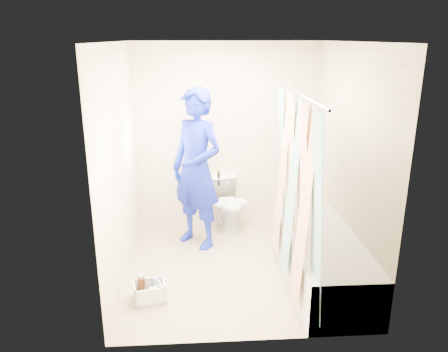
{
  "coord_description": "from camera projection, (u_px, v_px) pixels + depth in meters",
  "views": [
    {
      "loc": [
        -0.42,
        -4.36,
        2.44
      ],
      "look_at": [
        -0.12,
        0.23,
        0.97
      ],
      "focal_mm": 35.0,
      "sensor_mm": 36.0,
      "label": 1
    }
  ],
  "objects": [
    {
      "name": "wall_front",
      "position": [
        252.0,
        208.0,
        3.32
      ],
      "size": [
        2.4,
        0.02,
        2.4
      ],
      "primitive_type": "cube",
      "color": "beige",
      "rests_on": "ground"
    },
    {
      "name": "tank_internals",
      "position": [
        221.0,
        177.0,
        5.83
      ],
      "size": [
        0.16,
        0.07,
        0.22
      ],
      "color": "black",
      "rests_on": "toilet"
    },
    {
      "name": "toilet",
      "position": [
        228.0,
        204.0,
        5.78
      ],
      "size": [
        0.52,
        0.73,
        0.67
      ],
      "primitive_type": "imported",
      "rotation": [
        0.0,
        0.0,
        0.24
      ],
      "color": "white",
      "rests_on": "ground"
    },
    {
      "name": "curtain_rod",
      "position": [
        299.0,
        94.0,
        3.95
      ],
      "size": [
        0.02,
        1.9,
        0.02
      ],
      "primitive_type": "cylinder",
      "rotation": [
        1.57,
        0.0,
        0.0
      ],
      "color": "silver",
      "rests_on": "wall_back"
    },
    {
      "name": "cleaning_caddy",
      "position": [
        151.0,
        292.0,
        4.22
      ],
      "size": [
        0.35,
        0.3,
        0.23
      ],
      "rotation": [
        0.0,
        0.0,
        0.2
      ],
      "color": "silver",
      "rests_on": "ground"
    },
    {
      "name": "wall_right",
      "position": [
        349.0,
        160.0,
        4.63
      ],
      "size": [
        0.02,
        2.6,
        2.4
      ],
      "primitive_type": "cube",
      "color": "beige",
      "rests_on": "ground"
    },
    {
      "name": "shower_curtain",
      "position": [
        294.0,
        191.0,
        4.24
      ],
      "size": [
        0.06,
        1.75,
        1.8
      ],
      "primitive_type": "cube",
      "color": "silver",
      "rests_on": "curtain_rod"
    },
    {
      "name": "bathtub",
      "position": [
        322.0,
        259.0,
        4.48
      ],
      "size": [
        0.7,
        1.75,
        0.5
      ],
      "color": "white",
      "rests_on": "ground"
    },
    {
      "name": "tank_lid",
      "position": [
        230.0,
        203.0,
        5.66
      ],
      "size": [
        0.44,
        0.27,
        0.03
      ],
      "primitive_type": "cube",
      "rotation": [
        0.0,
        0.0,
        0.24
      ],
      "color": "white",
      "rests_on": "toilet"
    },
    {
      "name": "wall_back",
      "position": [
        227.0,
        135.0,
        5.79
      ],
      "size": [
        2.4,
        0.02,
        2.4
      ],
      "primitive_type": "cube",
      "color": "beige",
      "rests_on": "ground"
    },
    {
      "name": "plumber",
      "position": [
        197.0,
        169.0,
        5.13
      ],
      "size": [
        0.83,
        0.81,
        1.91
      ],
      "primitive_type": "imported",
      "rotation": [
        0.0,
        0.0,
        -0.73
      ],
      "color": "navy",
      "rests_on": "ground"
    },
    {
      "name": "floor",
      "position": [
        236.0,
        264.0,
        4.92
      ],
      "size": [
        2.6,
        2.6,
        0.0
      ],
      "primitive_type": "plane",
      "color": "tan",
      "rests_on": "ground"
    },
    {
      "name": "wall_left",
      "position": [
        120.0,
        164.0,
        4.48
      ],
      "size": [
        0.02,
        2.6,
        2.4
      ],
      "primitive_type": "cube",
      "color": "beige",
      "rests_on": "ground"
    },
    {
      "name": "ceiling",
      "position": [
        238.0,
        42.0,
        4.19
      ],
      "size": [
        2.4,
        2.6,
        0.02
      ],
      "primitive_type": "cube",
      "color": "white",
      "rests_on": "wall_back"
    }
  ]
}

